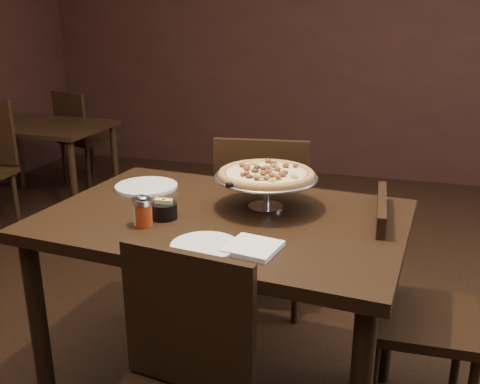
# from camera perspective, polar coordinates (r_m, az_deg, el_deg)

# --- Properties ---
(room) EXTENTS (6.04, 7.04, 2.84)m
(room) POSITION_cam_1_polar(r_m,az_deg,el_deg) (1.85, -0.63, 14.32)
(room) COLOR black
(room) RESTS_ON ground
(dining_table) EXTENTS (1.39, 0.99, 0.82)m
(dining_table) POSITION_cam_1_polar(r_m,az_deg,el_deg) (2.03, -1.76, -5.29)
(dining_table) COLOR black
(dining_table) RESTS_ON ground
(background_table) EXTENTS (1.10, 0.73, 0.69)m
(background_table) POSITION_cam_1_polar(r_m,az_deg,el_deg) (4.69, -20.59, 5.72)
(background_table) COLOR black
(background_table) RESTS_ON ground
(pizza_stand) EXTENTS (0.40, 0.40, 0.16)m
(pizza_stand) POSITION_cam_1_polar(r_m,az_deg,el_deg) (2.02, 2.80, 1.86)
(pizza_stand) COLOR silver
(pizza_stand) RESTS_ON dining_table
(parmesan_shaker) EXTENTS (0.06, 0.06, 0.11)m
(parmesan_shaker) POSITION_cam_1_polar(r_m,az_deg,el_deg) (1.92, -10.49, -1.95)
(parmesan_shaker) COLOR beige
(parmesan_shaker) RESTS_ON dining_table
(pepper_flake_shaker) EXTENTS (0.06, 0.06, 0.11)m
(pepper_flake_shaker) POSITION_cam_1_polar(r_m,az_deg,el_deg) (1.90, -10.25, -2.08)
(pepper_flake_shaker) COLOR maroon
(pepper_flake_shaker) RESTS_ON dining_table
(packet_caddy) EXTENTS (0.09, 0.09, 0.07)m
(packet_caddy) POSITION_cam_1_polar(r_m,az_deg,el_deg) (1.97, -8.09, -1.92)
(packet_caddy) COLOR black
(packet_caddy) RESTS_ON dining_table
(napkin_stack) EXTENTS (0.18, 0.18, 0.02)m
(napkin_stack) POSITION_cam_1_polar(r_m,az_deg,el_deg) (1.70, 1.37, -5.94)
(napkin_stack) COLOR white
(napkin_stack) RESTS_ON dining_table
(plate_left) EXTENTS (0.27, 0.27, 0.01)m
(plate_left) POSITION_cam_1_polar(r_m,az_deg,el_deg) (2.33, -9.96, 0.58)
(plate_left) COLOR white
(plate_left) RESTS_ON dining_table
(plate_near) EXTENTS (0.22, 0.22, 0.01)m
(plate_near) POSITION_cam_1_polar(r_m,az_deg,el_deg) (1.72, -3.76, -5.76)
(plate_near) COLOR white
(plate_near) RESTS_ON dining_table
(serving_spatula) EXTENTS (0.17, 0.17, 0.02)m
(serving_spatula) POSITION_cam_1_polar(r_m,az_deg,el_deg) (1.93, 0.21, 0.90)
(serving_spatula) COLOR silver
(serving_spatula) RESTS_ON pizza_stand
(chair_far) EXTENTS (0.51, 0.51, 0.98)m
(chair_far) POSITION_cam_1_polar(r_m,az_deg,el_deg) (2.77, 2.50, -2.80)
(chair_far) COLOR black
(chair_far) RESTS_ON ground
(chair_side) EXTENTS (0.44, 0.44, 0.90)m
(chair_side) POSITION_cam_1_polar(r_m,az_deg,el_deg) (2.17, 17.23, -11.16)
(chair_side) COLOR black
(chair_side) RESTS_ON ground
(bg_chair_far) EXTENTS (0.52, 0.52, 0.88)m
(bg_chair_far) POSITION_cam_1_polar(r_m,az_deg,el_deg) (5.18, -16.53, 5.92)
(bg_chair_far) COLOR black
(bg_chair_far) RESTS_ON ground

